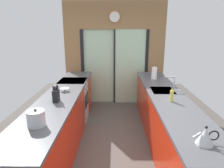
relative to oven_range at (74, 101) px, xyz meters
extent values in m
cube|color=#4C4742|center=(0.91, -0.65, -0.47)|extent=(5.04, 7.60, 0.02)
cube|color=olive|center=(0.91, 1.15, 1.89)|extent=(2.64, 0.08, 0.70)
cube|color=#B2D1AD|center=(0.49, 1.17, 0.54)|extent=(0.80, 0.02, 2.00)
cube|color=#B2D1AD|center=(1.33, 1.13, 0.54)|extent=(0.80, 0.02, 2.00)
cube|color=black|center=(0.05, 1.15, 0.54)|extent=(0.08, 0.10, 2.00)
cube|color=black|center=(1.77, 1.15, 0.54)|extent=(0.08, 0.10, 2.00)
cube|color=black|center=(0.91, 1.15, 0.54)|extent=(0.04, 0.10, 2.00)
cube|color=olive|center=(-0.20, 1.15, 0.54)|extent=(0.42, 0.08, 2.00)
cube|color=olive|center=(2.02, 1.15, 0.54)|extent=(0.42, 0.08, 2.00)
cylinder|color=white|center=(0.91, 1.09, 1.84)|extent=(0.26, 0.03, 0.26)
torus|color=#DB4C23|center=(0.91, 1.09, 1.84)|extent=(0.28, 0.02, 0.28)
cube|color=red|center=(0.00, -1.57, -0.02)|extent=(0.58, 2.55, 0.88)
cube|color=red|center=(0.00, 0.63, -0.02)|extent=(0.58, 0.65, 0.88)
cube|color=#4C4C51|center=(0.00, -0.95, 0.44)|extent=(0.62, 3.80, 0.04)
cube|color=red|center=(1.82, -0.95, -0.02)|extent=(0.58, 3.80, 0.88)
cube|color=#4C4C51|center=(1.82, -0.95, 0.44)|extent=(0.62, 3.80, 0.04)
cube|color=#B7BABC|center=(1.80, -0.70, 0.44)|extent=(0.40, 0.48, 0.05)
cylinder|color=#B7BABC|center=(2.00, -0.70, 0.60)|extent=(0.02, 0.02, 0.26)
cylinder|color=#B7BABC|center=(1.91, -0.70, 0.72)|extent=(0.18, 0.02, 0.02)
cube|color=#B7BABC|center=(0.00, 0.00, -0.02)|extent=(0.58, 0.60, 0.88)
cube|color=black|center=(0.29, 0.00, 0.02)|extent=(0.01, 0.48, 0.28)
cube|color=black|center=(0.00, 0.00, 0.45)|extent=(0.58, 0.60, 0.03)
cylinder|color=#B7BABC|center=(0.30, -0.18, 0.34)|extent=(0.02, 0.04, 0.04)
cylinder|color=#B7BABC|center=(0.30, 0.00, 0.34)|extent=(0.02, 0.04, 0.04)
cylinder|color=#B7BABC|center=(0.30, 0.18, 0.34)|extent=(0.02, 0.04, 0.04)
cylinder|color=silver|center=(0.02, -0.79, 0.47)|extent=(0.07, 0.07, 0.01)
cone|color=silver|center=(0.02, -0.79, 0.50)|extent=(0.16, 0.16, 0.05)
cube|color=black|center=(0.02, -1.33, 0.56)|extent=(0.08, 0.14, 0.19)
cylinder|color=black|center=(-0.02, -1.33, 0.68)|extent=(0.02, 0.02, 0.08)
cylinder|color=black|center=(0.00, -1.33, 0.68)|extent=(0.02, 0.02, 0.07)
cylinder|color=black|center=(0.02, -1.33, 0.67)|extent=(0.02, 0.02, 0.06)
cylinder|color=black|center=(0.04, -1.33, 0.69)|extent=(0.02, 0.02, 0.09)
cylinder|color=black|center=(0.05, -1.33, 0.69)|extent=(0.02, 0.02, 0.09)
cylinder|color=#B7BABC|center=(0.02, -2.14, 0.55)|extent=(0.20, 0.20, 0.17)
cylinder|color=#B7BABC|center=(0.02, -2.14, 0.64)|extent=(0.21, 0.21, 0.01)
sphere|color=black|center=(0.02, -2.14, 0.66)|extent=(0.03, 0.03, 0.03)
cone|color=#B7BABC|center=(1.80, -2.49, 0.55)|extent=(0.17, 0.17, 0.17)
sphere|color=black|center=(1.80, -2.49, 0.64)|extent=(0.03, 0.03, 0.03)
cylinder|color=#B7BABC|center=(1.72, -2.49, 0.56)|extent=(0.08, 0.02, 0.07)
torus|color=black|center=(1.88, -2.49, 0.56)|extent=(0.11, 0.01, 0.11)
cylinder|color=#D1CC4C|center=(1.80, -1.30, 0.55)|extent=(0.06, 0.06, 0.18)
cylinder|color=#D1CC4C|center=(1.80, -1.30, 0.66)|extent=(0.03, 0.03, 0.04)
cylinder|color=black|center=(1.80, -1.30, 0.69)|extent=(0.03, 0.03, 0.01)
cylinder|color=#B7BABC|center=(1.80, 0.16, 0.47)|extent=(0.14, 0.14, 0.01)
cylinder|color=white|center=(1.80, 0.16, 0.60)|extent=(0.12, 0.12, 0.25)
sphere|color=#B7BABC|center=(1.80, 0.16, 0.74)|extent=(0.03, 0.03, 0.03)
camera|label=1|loc=(0.92, -4.25, 1.55)|focal=32.39mm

